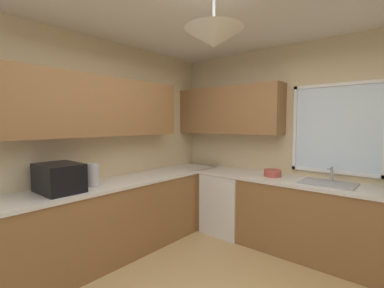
{
  "coord_description": "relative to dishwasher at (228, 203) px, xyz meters",
  "views": [
    {
      "loc": [
        1.19,
        -1.66,
        1.6
      ],
      "look_at": [
        -0.69,
        0.57,
        1.38
      ],
      "focal_mm": 25.12,
      "sensor_mm": 36.0,
      "label": 1
    }
  ],
  "objects": [
    {
      "name": "microwave",
      "position": [
        -0.66,
        -2.13,
        0.62
      ],
      "size": [
        0.48,
        0.36,
        0.29
      ],
      "primitive_type": "cube",
      "color": "black",
      "rests_on": "counter_run_left"
    },
    {
      "name": "kettle",
      "position": [
        -0.64,
        -1.78,
        0.6
      ],
      "size": [
        0.15,
        0.15,
        0.26
      ],
      "primitive_type": "cylinder",
      "color": "#B7B7BC",
      "rests_on": "counter_run_left"
    },
    {
      "name": "room_shell",
      "position": [
        0.54,
        -1.17,
        1.35
      ],
      "size": [
        3.89,
        4.1,
        2.72
      ],
      "color": "beige",
      "rests_on": "ground_plane"
    },
    {
      "name": "counter_run_back",
      "position": [
        1.12,
        0.03,
        0.02
      ],
      "size": [
        2.98,
        0.65,
        0.91
      ],
      "color": "olive",
      "rests_on": "ground_plane"
    },
    {
      "name": "sink_assembly",
      "position": [
        1.34,
        0.04,
        0.49
      ],
      "size": [
        0.58,
        0.4,
        0.19
      ],
      "color": "#9EA0A5",
      "rests_on": "counter_run_back"
    },
    {
      "name": "bowl",
      "position": [
        0.67,
        0.03,
        0.52
      ],
      "size": [
        0.22,
        0.22,
        0.09
      ],
      "primitive_type": "cylinder",
      "color": "#B74C42",
      "rests_on": "counter_run_back"
    },
    {
      "name": "dishwasher",
      "position": [
        0.0,
        0.0,
        0.0
      ],
      "size": [
        0.6,
        0.6,
        0.86
      ],
      "primitive_type": "cube",
      "color": "white",
      "rests_on": "ground_plane"
    },
    {
      "name": "counter_run_left",
      "position": [
        -0.66,
        -1.65,
        0.02
      ],
      "size": [
        0.65,
        3.71,
        0.91
      ],
      "color": "olive",
      "rests_on": "ground_plane"
    }
  ]
}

